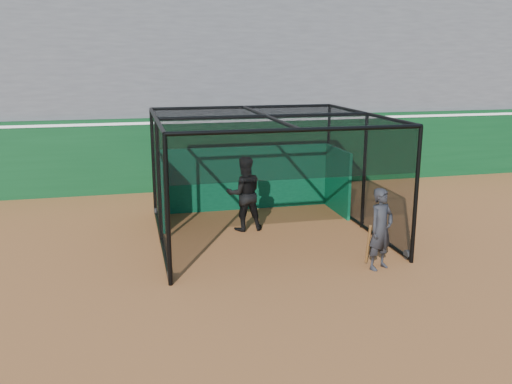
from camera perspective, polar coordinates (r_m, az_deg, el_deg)
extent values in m
plane|color=brown|center=(11.04, -0.83, -9.71)|extent=(120.00, 120.00, 0.00)
cube|color=#093617|center=(18.78, -6.54, 4.08)|extent=(50.00, 0.45, 2.50)
cube|color=white|center=(18.62, -6.63, 7.41)|extent=(50.00, 0.50, 0.08)
cube|color=#4C4C4F|center=(22.37, -7.98, 12.36)|extent=(50.00, 7.85, 7.75)
cube|color=#08502F|center=(16.14, -1.18, 1.47)|extent=(5.20, 0.10, 1.90)
cylinder|color=black|center=(11.29, -9.08, -8.73)|extent=(0.08, 0.22, 0.22)
cylinder|color=black|center=(12.77, 15.62, -6.37)|extent=(0.08, 0.22, 0.22)
cylinder|color=black|center=(15.94, -10.50, -2.04)|extent=(0.08, 0.22, 0.22)
cylinder|color=black|center=(17.02, 7.69, -0.91)|extent=(0.08, 0.22, 0.22)
imported|color=black|center=(14.15, -1.24, -0.17)|extent=(0.97, 0.76, 1.97)
imported|color=black|center=(11.84, 13.01, -3.82)|extent=(0.77, 0.65, 1.78)
cylinder|color=#593819|center=(11.89, 11.73, -5.41)|extent=(0.15, 0.36, 0.93)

